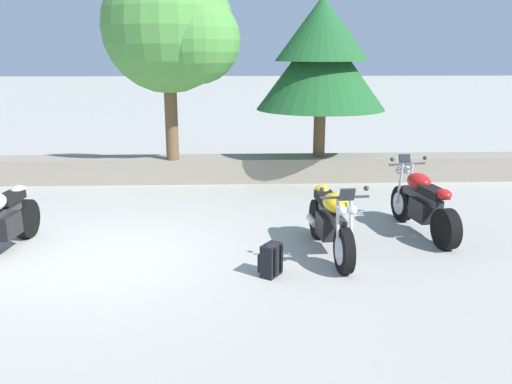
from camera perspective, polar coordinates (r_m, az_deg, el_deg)
The scene contains 8 objects.
ground_plane at distance 8.16m, azimuth -15.87°, elevation -6.71°, with size 120.00×120.00×0.00m, color #A3A099.
stone_wall at distance 12.62m, azimuth -11.04°, elevation 2.35°, with size 36.00×0.80×0.55m, color gray.
motorcycle_silver_near_left at distance 8.68m, azimuth -25.25°, elevation -2.91°, with size 0.67×2.07×1.18m.
motorcycle_yellow_centre at distance 7.93m, azimuth 7.90°, elevation -3.19°, with size 0.67×2.07×1.18m.
motorcycle_red_far_right at distance 9.18m, azimuth 17.12°, elevation -1.25°, with size 0.75×2.06×1.18m.
rider_backpack at distance 7.19m, azimuth 1.56°, elevation -6.99°, with size 0.34×0.35×0.47m.
leafy_tree_far_left at distance 11.93m, azimuth -8.64°, elevation 16.50°, with size 2.90×2.76×4.22m.
pine_tree_mid_left at distance 12.37m, azimuth 6.91°, elevation 14.04°, with size 2.88×2.88×3.52m.
Camera 1 is at (1.92, -7.39, 2.88)m, focal length 38.02 mm.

